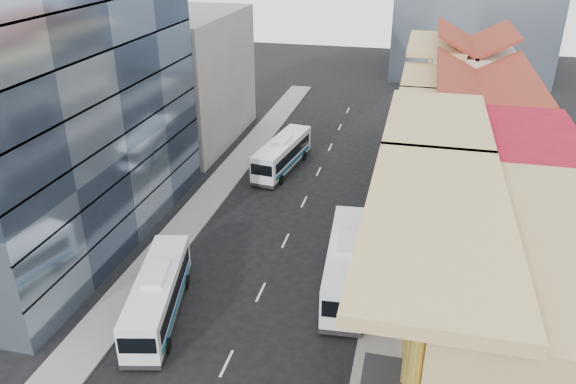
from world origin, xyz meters
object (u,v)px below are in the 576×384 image
(bus_left_near, at_px, (158,294))
(bus_right, at_px, (347,263))
(office_tower, at_px, (34,44))
(bus_left_far, at_px, (282,154))
(shophouse_tan, at_px, (512,358))

(bus_left_near, bearing_deg, bus_right, 15.58)
(office_tower, xyz_separation_m, bus_left_near, (11.50, -7.89, -13.36))
(office_tower, height_order, bus_left_far, office_tower)
(bus_left_far, height_order, bus_right, bus_right)
(office_tower, height_order, bus_right, office_tower)
(bus_right, bearing_deg, office_tower, 171.09)
(shophouse_tan, height_order, bus_right, shophouse_tan)
(bus_left_far, bearing_deg, bus_right, -56.20)
(bus_left_near, relative_size, bus_right, 0.91)
(bus_right, bearing_deg, shophouse_tan, -59.07)
(office_tower, bearing_deg, bus_left_far, 51.49)
(bus_left_near, xyz_separation_m, bus_right, (11.00, 6.01, 0.17))
(bus_right, bearing_deg, bus_left_near, -155.47)
(bus_left_far, bearing_deg, office_tower, -120.93)
(office_tower, bearing_deg, bus_right, -4.78)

